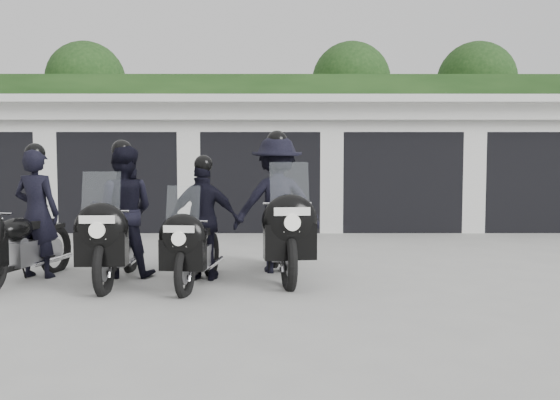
{
  "coord_description": "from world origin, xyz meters",
  "views": [
    {
      "loc": [
        0.4,
        -7.42,
        1.62
      ],
      "look_at": [
        0.42,
        0.79,
        1.05
      ],
      "focal_mm": 38.0,
      "sensor_mm": 36.0,
      "label": 1
    }
  ],
  "objects_px": {
    "police_bike_b": "(120,219)",
    "police_bike_d": "(279,211)",
    "police_bike_a": "(23,225)",
    "police_bike_c": "(201,227)"
  },
  "relations": [
    {
      "from": "police_bike_b",
      "to": "police_bike_d",
      "type": "distance_m",
      "value": 2.17
    },
    {
      "from": "police_bike_a",
      "to": "police_bike_d",
      "type": "distance_m",
      "value": 3.41
    },
    {
      "from": "police_bike_b",
      "to": "police_bike_c",
      "type": "bearing_deg",
      "value": -11.58
    },
    {
      "from": "police_bike_d",
      "to": "police_bike_c",
      "type": "bearing_deg",
      "value": -159.46
    },
    {
      "from": "police_bike_c",
      "to": "police_bike_d",
      "type": "relative_size",
      "value": 0.83
    },
    {
      "from": "police_bike_d",
      "to": "police_bike_b",
      "type": "bearing_deg",
      "value": -178.11
    },
    {
      "from": "police_bike_b",
      "to": "police_bike_a",
      "type": "bearing_deg",
      "value": -175.15
    },
    {
      "from": "police_bike_a",
      "to": "police_bike_c",
      "type": "bearing_deg",
      "value": 10.88
    },
    {
      "from": "police_bike_c",
      "to": "police_bike_b",
      "type": "bearing_deg",
      "value": 177.44
    },
    {
      "from": "police_bike_b",
      "to": "police_bike_c",
      "type": "distance_m",
      "value": 1.13
    }
  ]
}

